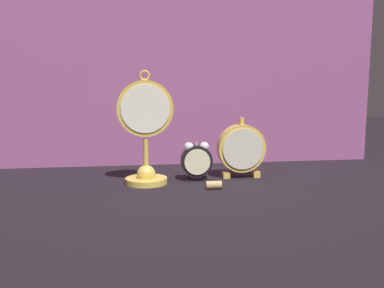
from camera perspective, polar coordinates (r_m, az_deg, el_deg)
ground_plane at (r=1.19m, az=0.53°, el=-5.64°), size 4.00×4.00×0.00m
fabric_backdrop_drape at (r=1.48m, az=-1.32°, el=11.55°), size 1.36×0.01×0.74m
pocket_watch_on_stand at (r=1.20m, az=-6.20°, el=0.73°), size 0.16×0.12×0.32m
alarm_clock_twin_bell at (r=1.24m, az=0.61°, el=-2.06°), size 0.09×0.03×0.11m
mantel_clock_silver at (r=1.28m, az=6.60°, el=-0.64°), size 0.14×0.04×0.18m
wine_cork at (r=1.16m, az=2.92°, el=-5.48°), size 0.04×0.02×0.02m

